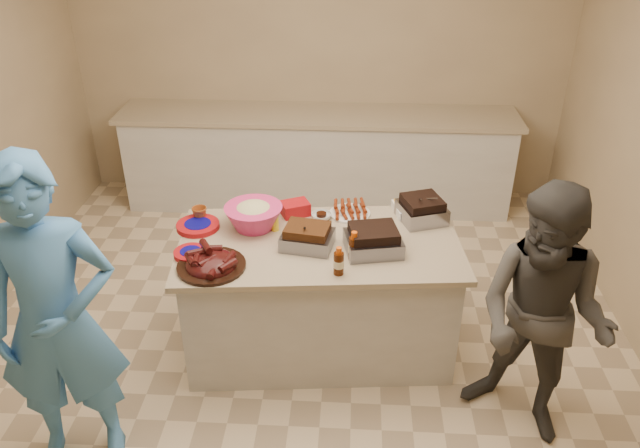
# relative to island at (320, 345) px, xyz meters

# --- Properties ---
(room) EXTENTS (4.50, 5.00, 2.70)m
(room) POSITION_rel_island_xyz_m (-0.14, -0.12, 0.00)
(room) COLOR tan
(room) RESTS_ON ground
(back_counter) EXTENTS (3.60, 0.64, 0.90)m
(back_counter) POSITION_rel_island_xyz_m (-0.14, 2.08, 0.45)
(back_counter) COLOR beige
(back_counter) RESTS_ON ground
(island) EXTENTS (1.80, 1.07, 0.82)m
(island) POSITION_rel_island_xyz_m (0.00, 0.00, 0.00)
(island) COLOR beige
(island) RESTS_ON ground
(rib_platter) EXTENTS (0.43, 0.43, 0.16)m
(rib_platter) POSITION_rel_island_xyz_m (-0.60, -0.31, 0.82)
(rib_platter) COLOR #440E0E
(rib_platter) RESTS_ON island
(pulled_pork_tray) EXTENTS (0.34, 0.28, 0.09)m
(pulled_pork_tray) POSITION_rel_island_xyz_m (-0.07, -0.05, 0.82)
(pulled_pork_tray) COLOR #47230F
(pulled_pork_tray) RESTS_ON island
(brisket_tray) EXTENTS (0.37, 0.33, 0.10)m
(brisket_tray) POSITION_rel_island_xyz_m (0.33, -0.08, 0.82)
(brisket_tray) COLOR black
(brisket_tray) RESTS_ON island
(roasting_pan) EXTENTS (0.35, 0.35, 0.11)m
(roasting_pan) POSITION_rel_island_xyz_m (0.64, 0.32, 0.82)
(roasting_pan) COLOR gray
(roasting_pan) RESTS_ON island
(coleslaw_bowl) EXTENTS (0.40, 0.40, 0.25)m
(coleslaw_bowl) POSITION_rel_island_xyz_m (-0.43, 0.16, 0.82)
(coleslaw_bowl) COLOR #D82E6F
(coleslaw_bowl) RESTS_ON island
(sausage_plate) EXTENTS (0.31, 0.31, 0.05)m
(sausage_plate) POSITION_rel_island_xyz_m (0.18, 0.37, 0.82)
(sausage_plate) COLOR silver
(sausage_plate) RESTS_ON island
(mac_cheese_dish) EXTENTS (0.32, 0.26, 0.07)m
(mac_cheese_dish) POSITION_rel_island_xyz_m (0.61, 0.42, 0.82)
(mac_cheese_dish) COLOR yellow
(mac_cheese_dish) RESTS_ON island
(bbq_bottle_a) EXTENTS (0.06, 0.06, 0.17)m
(bbq_bottle_a) POSITION_rel_island_xyz_m (0.13, -0.33, 0.82)
(bbq_bottle_a) COLOR #3B1504
(bbq_bottle_a) RESTS_ON island
(bbq_bottle_b) EXTENTS (0.07, 0.07, 0.18)m
(bbq_bottle_b) POSITION_rel_island_xyz_m (0.21, -0.18, 0.82)
(bbq_bottle_b) COLOR #3B1504
(bbq_bottle_b) RESTS_ON island
(mustard_bottle) EXTENTS (0.05, 0.05, 0.13)m
(mustard_bottle) POSITION_rel_island_xyz_m (-0.29, 0.13, 0.82)
(mustard_bottle) COLOR yellow
(mustard_bottle) RESTS_ON island
(sauce_bowl) EXTENTS (0.13, 0.05, 0.13)m
(sauce_bowl) POSITION_rel_island_xyz_m (-0.00, 0.29, 0.82)
(sauce_bowl) COLOR silver
(sauce_bowl) RESTS_ON island
(plate_stack_large) EXTENTS (0.30, 0.30, 0.03)m
(plate_stack_large) POSITION_rel_island_xyz_m (-0.78, 0.13, 0.82)
(plate_stack_large) COLOR #9C0D12
(plate_stack_large) RESTS_ON island
(plate_stack_small) EXTENTS (0.22, 0.22, 0.03)m
(plate_stack_small) POSITION_rel_island_xyz_m (-0.75, -0.19, 0.82)
(plate_stack_small) COLOR #9C0D12
(plate_stack_small) RESTS_ON island
(plastic_cup) EXTENTS (0.11, 0.10, 0.10)m
(plastic_cup) POSITION_rel_island_xyz_m (-0.79, 0.23, 0.82)
(plastic_cup) COLOR #924719
(plastic_cup) RESTS_ON island
(basket_stack) EXTENTS (0.22, 0.19, 0.09)m
(basket_stack) POSITION_rel_island_xyz_m (-0.18, 0.34, 0.82)
(basket_stack) COLOR #9C0D12
(basket_stack) RESTS_ON island
(guest_blue) EXTENTS (1.03, 1.87, 0.42)m
(guest_blue) POSITION_rel_island_xyz_m (-1.23, -0.93, 0.00)
(guest_blue) COLOR #488DD6
(guest_blue) RESTS_ON ground
(guest_gray) EXTENTS (1.49, 1.67, 0.58)m
(guest_gray) POSITION_rel_island_xyz_m (1.21, -0.61, 0.00)
(guest_gray) COLOR #46443F
(guest_gray) RESTS_ON ground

